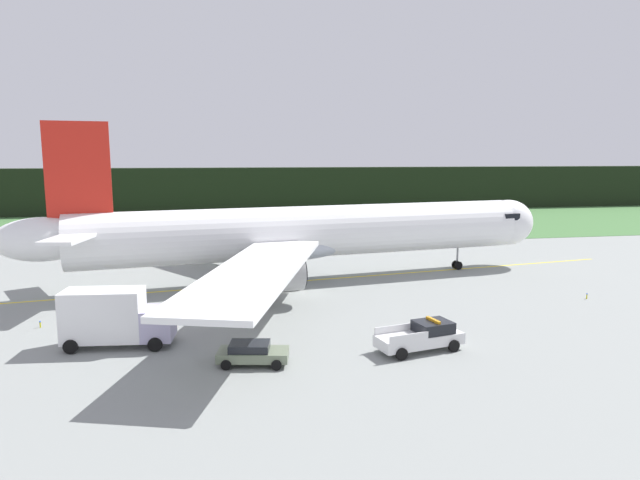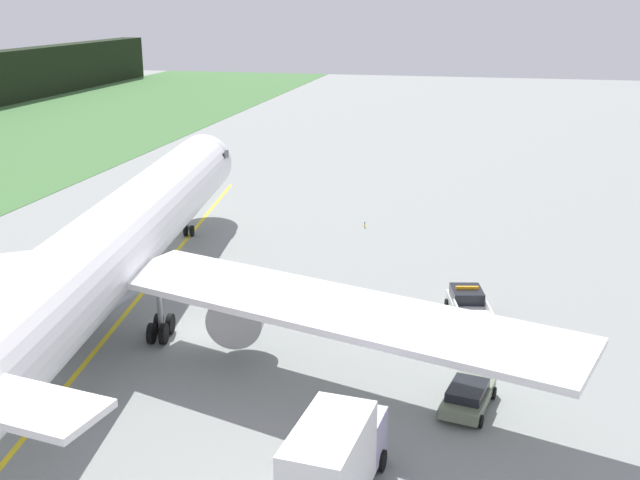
% 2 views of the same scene
% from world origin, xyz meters
% --- Properties ---
extents(ground, '(320.00, 320.00, 0.00)m').
position_xyz_m(ground, '(0.00, 0.00, 0.00)').
color(ground, gray).
extents(taxiway_centerline_main, '(69.14, 10.25, 0.01)m').
position_xyz_m(taxiway_centerline_main, '(1.64, 4.92, 0.00)').
color(taxiway_centerline_main, yellow).
rests_on(taxiway_centerline_main, ground).
extents(airliner, '(52.85, 50.72, 14.90)m').
position_xyz_m(airliner, '(0.77, 4.80, 4.66)').
color(airliner, white).
rests_on(airliner, ground).
extents(ops_pickup_truck, '(5.83, 3.15, 1.94)m').
position_xyz_m(ops_pickup_truck, '(5.31, -15.73, 0.90)').
color(ops_pickup_truck, silver).
rests_on(ops_pickup_truck, ground).
extents(catering_truck, '(7.00, 3.27, 3.87)m').
position_xyz_m(catering_truck, '(-13.75, -11.41, 1.93)').
color(catering_truck, '#A9A2C4').
rests_on(catering_truck, ground).
extents(staff_car, '(4.38, 2.69, 1.30)m').
position_xyz_m(staff_car, '(-5.33, -16.13, 0.70)').
color(staff_car, slate).
rests_on(staff_car, ground).
extents(taxiway_edge_light_east, '(0.12, 0.12, 0.49)m').
position_xyz_m(taxiway_edge_light_east, '(23.69, -6.36, 0.26)').
color(taxiway_edge_light_east, yellow).
rests_on(taxiway_edge_light_east, ground).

